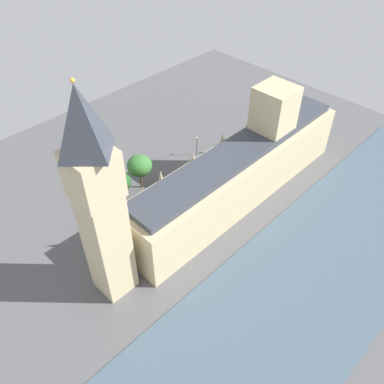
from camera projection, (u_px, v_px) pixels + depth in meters
The scene contains 12 objects.
ground_plane at pixel (231, 193), 112.24m from camera, with size 141.42×141.42×0.00m, color #565659.
river_thames at pixel (332, 255), 95.48m from camera, with size 33.81×127.28×0.25m, color #475B6B.
parliament_building at pixel (243, 168), 106.18m from camera, with size 13.55×71.42×28.32m.
clock_tower at pixel (98, 201), 72.46m from camera, with size 8.25×8.25×49.59m.
car_white_far_end at pixel (244, 143), 128.73m from camera, with size 1.96×4.04×1.74m.
car_blue_opposite_hall at pixel (172, 185), 113.24m from camera, with size 2.18×4.70×1.74m.
double_decker_bus_midblock at pixel (136, 209), 103.60m from camera, with size 2.79×10.54×4.75m.
pedestrian_trailing at pixel (257, 149), 126.60m from camera, with size 0.57×0.46×1.61m.
pedestrian_near_tower at pixel (276, 136), 132.13m from camera, with size 0.60×0.50×1.51m.
plane_tree_corner at pixel (121, 182), 106.32m from camera, with size 5.67×5.67×8.47m.
plane_tree_kerbside at pixel (140, 166), 108.89m from camera, with size 6.90×6.90×10.70m.
street_lamp_by_river_gate at pixel (197, 143), 122.17m from camera, with size 0.56×0.56×6.76m.
Camera 1 is at (-50.66, 66.85, 75.37)m, focal length 37.34 mm.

